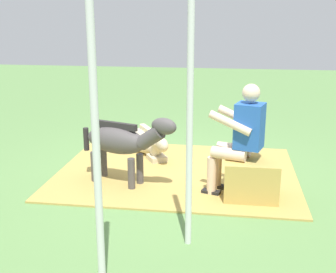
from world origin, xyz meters
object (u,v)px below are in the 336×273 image
Objects in this scene: hay_bale at (251,179)px; person_seated at (239,136)px; pony_lying at (147,142)px; tent_pole_mid at (96,152)px; pony_standing at (122,142)px; tent_pole_left at (190,129)px.

person_seated reaches higher than hay_bale.
tent_pole_mid reaches higher than pony_lying.
tent_pole_mid is at bearing 95.07° from pony_lying.
pony_standing is at bearing -5.94° from person_seated.
tent_pole_left is 1.00× the size of tent_pole_mid.
pony_standing reaches higher than hay_bale.
person_seated is 2.25m from tent_pole_mid.
pony_standing is 1.01× the size of pony_lying.
pony_lying is 0.57× the size of tent_pole_mid.
person_seated is 0.60× the size of tent_pole_left.
person_seated is 1.33m from tent_pole_left.
tent_pole_left is (0.46, 1.19, 0.37)m from person_seated.
person_seated is 2.08m from pony_lying.
pony_lying is at bearing -84.93° from tent_pole_mid.
tent_pole_mid is (1.07, 1.95, 0.37)m from person_seated.
hay_bale is 1.63m from pony_standing.
tent_pole_mid is at bearing 61.14° from person_seated.
tent_pole_mid is (0.61, 0.76, 0.00)m from tent_pole_left.
pony_standing is 2.19m from tent_pole_mid.
tent_pole_mid is (-0.36, 2.09, 0.55)m from pony_standing.
tent_pole_left is at bearing 68.88° from person_seated.
person_seated reaches higher than pony_standing.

